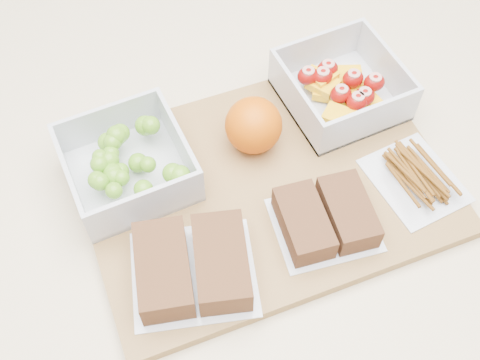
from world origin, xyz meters
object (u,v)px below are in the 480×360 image
Objects in this scene: fruit_container at (341,89)px; orange at (254,125)px; cutting_board at (265,186)px; sandwich_bag_center at (326,218)px; sandwich_bag_left at (193,266)px; grape_container at (128,163)px; pretzel_bag at (417,175)px.

orange reaches higher than fruit_container.
sandwich_bag_center reaches higher than cutting_board.
orange is (-0.13, -0.01, 0.01)m from fruit_container.
cutting_board is 0.07m from orange.
orange is 0.19m from sandwich_bag_left.
fruit_container is 1.08× the size of sandwich_bag_center.
orange reaches higher than sandwich_bag_left.
sandwich_bag_left is (-0.13, -0.13, -0.01)m from orange.
cutting_board is 0.16m from fruit_container.
fruit_container is at bearing -0.53° from grape_container.
orange is (0.01, 0.06, 0.04)m from cutting_board.
pretzel_bag is (0.16, -0.07, 0.02)m from cutting_board.
grape_container is 1.18× the size of pretzel_bag.
cutting_board is 3.29× the size of sandwich_bag_center.
grape_container is 0.34m from pretzel_bag.
sandwich_bag_left is (-0.12, -0.07, 0.03)m from cutting_board.
fruit_container is 0.19m from sandwich_bag_center.
grape_container is 0.15m from sandwich_bag_left.
sandwich_bag_left is 0.16m from sandwich_bag_center.
cutting_board is 6.07× the size of orange.
grape_container is 0.85× the size of sandwich_bag_left.
orange reaches higher than sandwich_bag_center.
pretzel_bag is (0.02, -0.15, -0.01)m from fruit_container.
orange reaches higher than grape_container.
fruit_container is (0.28, -0.00, -0.00)m from grape_container.
grape_container is 1.98× the size of orange.
fruit_container reaches higher than sandwich_bag_center.
fruit_container is at bearing 31.03° from cutting_board.
sandwich_bag_left is 0.28m from pretzel_bag.
pretzel_bag is (0.28, 0.00, -0.01)m from sandwich_bag_left.
fruit_container reaches higher than cutting_board.
grape_container is 0.28m from fruit_container.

